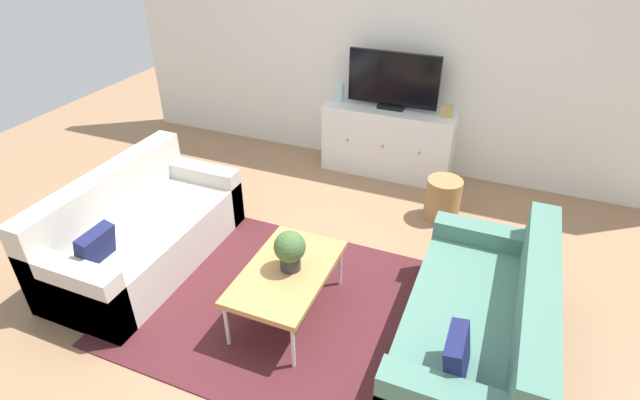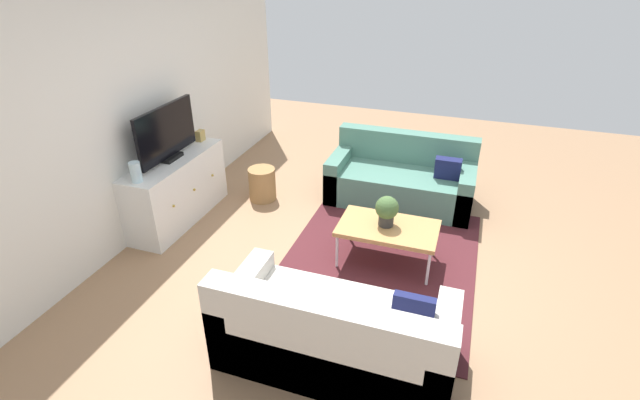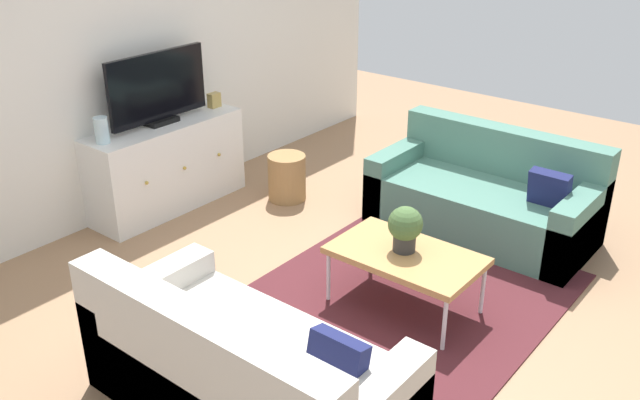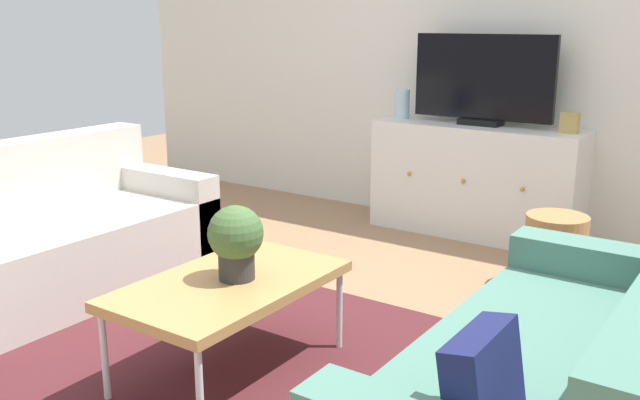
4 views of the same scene
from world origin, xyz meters
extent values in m
plane|color=#997251|center=(0.00, 0.00, 0.00)|extent=(10.00, 10.00, 0.00)
cube|color=silver|center=(0.00, 2.55, 1.35)|extent=(6.40, 0.12, 2.70)
cube|color=#4C1E23|center=(0.00, -0.15, 0.01)|extent=(2.50, 1.90, 0.01)
cube|color=beige|center=(-1.35, -0.10, 0.21)|extent=(0.86, 1.75, 0.43)
cube|color=beige|center=(-1.68, -0.10, 0.41)|extent=(0.20, 1.75, 0.81)
cube|color=beige|center=(-1.35, 0.69, 0.28)|extent=(0.86, 0.18, 0.57)
cube|color=beige|center=(-1.35, -0.89, 0.28)|extent=(0.86, 0.18, 0.57)
cube|color=#191E4C|center=(-1.30, -0.65, 0.55)|extent=(0.17, 0.30, 0.31)
cube|color=#4C7A6B|center=(1.35, -0.10, 0.21)|extent=(0.86, 1.75, 0.43)
cube|color=#4C7A6B|center=(1.68, -0.10, 0.41)|extent=(0.20, 1.75, 0.81)
cube|color=#4C7A6B|center=(1.35, 0.69, 0.28)|extent=(0.86, 0.18, 0.57)
cube|color=#4C7A6B|center=(1.35, -0.89, 0.28)|extent=(0.86, 0.18, 0.57)
cube|color=#191E4C|center=(1.30, -0.65, 0.55)|extent=(0.15, 0.30, 0.31)
cube|color=#B7844C|center=(0.03, -0.21, 0.40)|extent=(0.59, 0.98, 0.04)
cylinder|color=silver|center=(-0.23, -0.66, 0.19)|extent=(0.03, 0.03, 0.38)
cylinder|color=silver|center=(0.28, -0.66, 0.19)|extent=(0.03, 0.03, 0.38)
cylinder|color=silver|center=(-0.23, 0.24, 0.19)|extent=(0.03, 0.03, 0.38)
cylinder|color=silver|center=(0.28, 0.24, 0.19)|extent=(0.03, 0.03, 0.38)
cylinder|color=#2D2D2D|center=(0.05, -0.18, 0.48)|extent=(0.15, 0.15, 0.11)
sphere|color=#426033|center=(0.05, -0.18, 0.62)|extent=(0.23, 0.23, 0.23)
cube|color=white|center=(0.09, 2.27, 0.38)|extent=(1.43, 0.44, 0.77)
sphere|color=#B79338|center=(-0.31, 2.04, 0.42)|extent=(0.03, 0.03, 0.03)
sphere|color=#B79338|center=(0.09, 2.04, 0.42)|extent=(0.03, 0.03, 0.03)
sphere|color=#B79338|center=(0.49, 2.04, 0.42)|extent=(0.03, 0.03, 0.03)
cube|color=black|center=(0.09, 2.29, 0.79)|extent=(0.28, 0.16, 0.04)
cube|color=black|center=(0.09, 2.29, 1.09)|extent=(0.97, 0.04, 0.56)
cylinder|color=silver|center=(-0.50, 2.27, 0.87)|extent=(0.11, 0.11, 0.21)
cube|color=tan|center=(0.69, 2.27, 0.83)|extent=(0.11, 0.07, 0.13)
cylinder|color=#9E7547|center=(0.86, 1.56, 0.21)|extent=(0.34, 0.34, 0.42)
camera|label=1|loc=(1.30, -2.67, 2.75)|focal=27.70mm
camera|label=2|loc=(-3.88, -0.84, 2.85)|focal=26.10mm
camera|label=3|loc=(-3.42, -2.25, 2.66)|focal=38.91mm
camera|label=4|loc=(1.87, -2.22, 1.46)|focal=39.21mm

